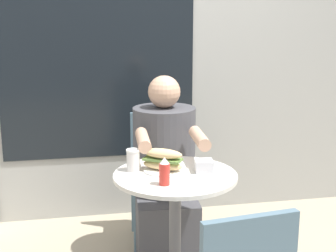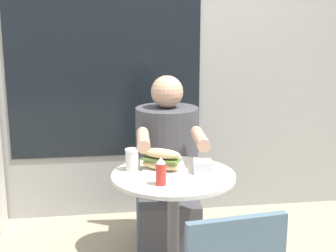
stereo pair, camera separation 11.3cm
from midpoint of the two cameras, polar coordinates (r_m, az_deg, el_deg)
storefront_wall at (r=3.51m, az=-1.76°, el=11.37°), size 8.00×0.09×2.80m
cafe_table at (r=2.41m, az=2.02°, el=-10.56°), size 0.62×0.62×0.75m
diner_chair at (r=3.22m, az=0.24°, el=-4.67°), size 0.40×0.40×0.87m
seated_diner at (r=2.90m, az=1.07°, el=-7.17°), size 0.41×0.70×1.17m
sandwich_on_plate at (r=2.36m, az=0.56°, el=-4.28°), size 0.22×0.19×0.12m
drink_cup at (r=2.38m, az=-3.04°, el=-4.11°), size 0.07×0.07×0.11m
napkin_box at (r=2.36m, az=5.59°, el=-4.93°), size 0.10×0.10×0.06m
condiment_bottle at (r=2.17m, az=0.63°, el=-5.58°), size 0.05×0.05×0.13m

